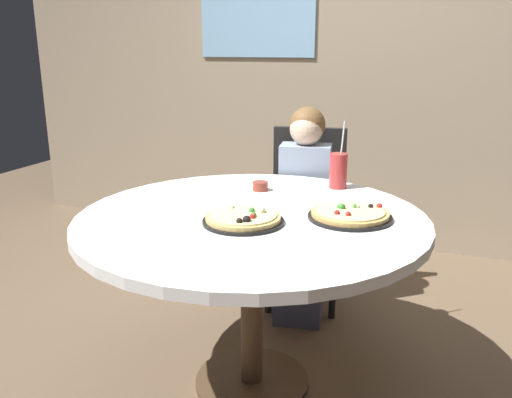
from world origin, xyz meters
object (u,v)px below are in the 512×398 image
Objects in this scene: pizza_veggie at (243,219)px; sauce_bowl at (260,186)px; dining_table at (252,235)px; pizza_cheese at (350,214)px; soda_cup at (338,171)px; chair_wooden at (307,206)px; diner_child at (303,224)px.

sauce_bowl is (-0.10, 0.45, 0.00)m from pizza_veggie.
pizza_cheese is at bearing 13.38° from dining_table.
soda_cup is 4.40× the size of sauce_bowl.
diner_child is at bearing -81.50° from chair_wooden.
chair_wooden is 3.14× the size of pizza_veggie.
dining_table is 0.59m from soda_cup.
pizza_veggie is 0.46m from sauce_bowl.
pizza_cheese is at bearing -64.85° from chair_wooden.
pizza_veggie is 0.98× the size of soda_cup.
diner_child is 0.86m from pizza_veggie.
pizza_cheese is 0.46m from soda_cup.
chair_wooden reaches higher than sauce_bowl.
pizza_veggie is 0.40m from pizza_cheese.
diner_child is 15.46× the size of sauce_bowl.
pizza_veggie is (0.01, -0.10, 0.10)m from dining_table.
soda_cup reaches higher than sauce_bowl.
pizza_cheese is 1.03× the size of soda_cup.
sauce_bowl is (-0.32, -0.17, -0.06)m from soda_cup.
sauce_bowl is (-0.46, 0.26, 0.00)m from pizza_cheese.
pizza_cheese is at bearing 27.77° from pizza_veggie.
pizza_cheese is at bearing -72.24° from soda_cup.
sauce_bowl is at bearing -105.74° from diner_child.
dining_table is 4.26× the size of pizza_cheese.
diner_child reaches higher than chair_wooden.
chair_wooden is at bearing 90.94° from dining_table.
soda_cup is at bearing -57.44° from chair_wooden.
dining_table is 1.43× the size of chair_wooden.
dining_table is at bearing -89.06° from chair_wooden.
chair_wooden is 0.88× the size of diner_child.
chair_wooden is at bearing 122.56° from soda_cup.
chair_wooden is 13.57× the size of sauce_bowl.
pizza_veggie is (0.02, -1.00, 0.24)m from chair_wooden.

